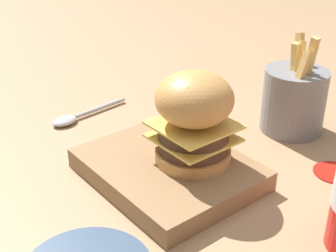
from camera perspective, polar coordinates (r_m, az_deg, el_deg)
name	(u,v)px	position (r m, az deg, el deg)	size (l,w,h in m)	color
ground_plane	(181,176)	(0.63, 1.59, -6.06)	(6.00, 6.00, 0.00)	#9E7A56
serving_board	(168,169)	(0.61, 0.00, -5.31)	(0.22, 0.18, 0.03)	olive
burger	(194,117)	(0.58, 3.17, 1.06)	(0.10, 0.10, 0.12)	tan
fries_basket	(294,99)	(0.74, 15.11, 3.22)	(0.10, 0.10, 0.15)	slate
spoon	(74,117)	(0.78, -11.38, 1.03)	(0.03, 0.15, 0.01)	#B2B2B7
ketchup_puddle	(335,172)	(0.67, 19.65, -5.28)	(0.06, 0.06, 0.00)	#B21E14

